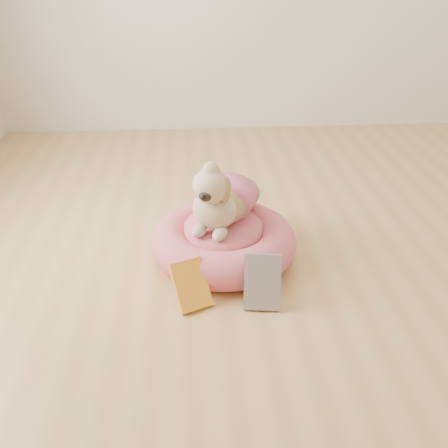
{
  "coord_description": "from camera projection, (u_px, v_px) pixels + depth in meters",
  "views": [
    {
      "loc": [
        -0.54,
        -1.66,
        1.29
      ],
      "look_at": [
        -0.41,
        0.28,
        0.21
      ],
      "focal_mm": 40.0,
      "sensor_mm": 36.0,
      "label": 1
    }
  ],
  "objects": [
    {
      "name": "book_white",
      "position": [
        262.0,
        282.0,
        2.0
      ],
      "size": [
        0.16,
        0.13,
        0.22
      ],
      "primitive_type": "cube",
      "rotation": [
        -0.43,
        0.0,
        -0.12
      ],
      "color": "white",
      "rests_on": "floor"
    },
    {
      "name": "floor",
      "position": [
        324.0,
        295.0,
        2.1
      ],
      "size": [
        4.5,
        4.5,
        0.0
      ],
      "primitive_type": "plane",
      "color": "tan",
      "rests_on": "ground"
    },
    {
      "name": "book_yellow",
      "position": [
        191.0,
        285.0,
        2.02
      ],
      "size": [
        0.18,
        0.19,
        0.18
      ],
      "primitive_type": "cube",
      "rotation": [
        -0.65,
        0.0,
        0.42
      ],
      "color": "yellow",
      "rests_on": "floor"
    },
    {
      "name": "dog",
      "position": [
        222.0,
        187.0,
        2.23
      ],
      "size": [
        0.49,
        0.56,
        0.35
      ],
      "primitive_type": null,
      "rotation": [
        0.0,
        0.0,
        -0.41
      ],
      "color": "brown",
      "rests_on": "pet_bed"
    },
    {
      "name": "pet_bed",
      "position": [
        223.0,
        242.0,
        2.33
      ],
      "size": [
        0.68,
        0.68,
        0.17
      ],
      "color": "#D75463",
      "rests_on": "floor"
    }
  ]
}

